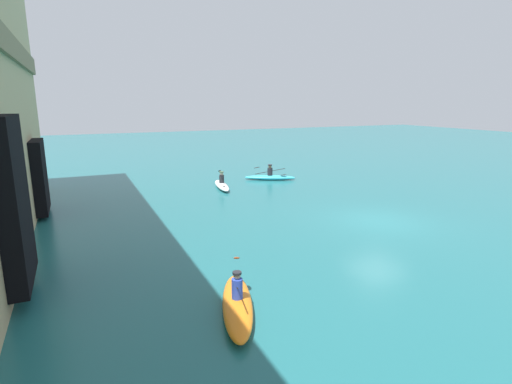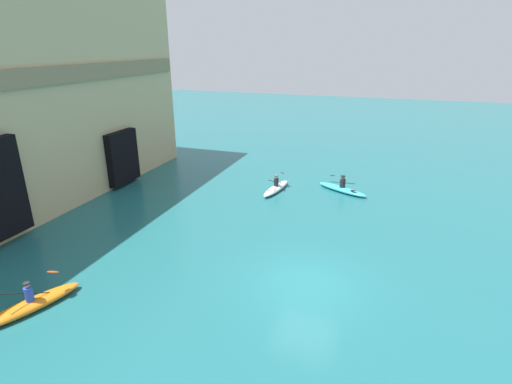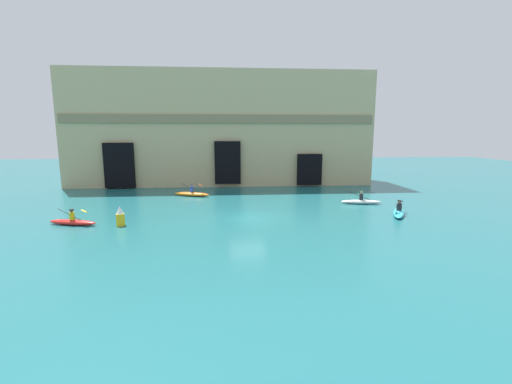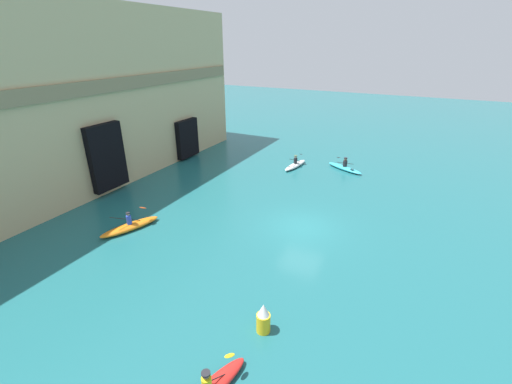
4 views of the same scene
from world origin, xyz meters
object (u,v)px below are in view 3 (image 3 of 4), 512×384
(kayak_red, at_px, (72,222))
(kayak_white, at_px, (361,201))
(kayak_orange, at_px, (192,194))
(marker_buoy, at_px, (120,217))
(kayak_cyan, at_px, (399,212))

(kayak_red, xyz_separation_m, kayak_white, (21.13, 5.09, 0.00))
(kayak_orange, distance_m, marker_buoy, 10.84)
(kayak_cyan, bearing_deg, kayak_white, -135.44)
(kayak_cyan, relative_size, kayak_red, 1.04)
(kayak_red, height_order, kayak_white, same)
(kayak_orange, height_order, kayak_cyan, kayak_orange)
(kayak_cyan, xyz_separation_m, kayak_red, (-22.38, -1.05, 0.01))
(kayak_cyan, bearing_deg, kayak_red, -59.98)
(kayak_white, relative_size, marker_buoy, 2.65)
(kayak_red, relative_size, kayak_white, 0.99)
(kayak_orange, xyz_separation_m, marker_buoy, (-3.41, -10.28, 0.37))
(marker_buoy, bearing_deg, kayak_cyan, 4.36)
(kayak_cyan, distance_m, kayak_red, 22.41)
(kayak_orange, bearing_deg, marker_buoy, 91.19)
(kayak_orange, relative_size, marker_buoy, 2.82)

